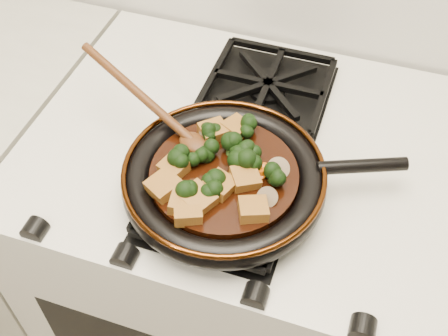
% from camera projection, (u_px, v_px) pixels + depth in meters
% --- Properties ---
extents(stove, '(0.76, 0.60, 0.90)m').
position_uv_depth(stove, '(240.00, 275.00, 1.32)').
color(stove, beige).
rests_on(stove, ground).
extents(burner_grate_front, '(0.23, 0.23, 0.03)m').
position_uv_depth(burner_grate_front, '(220.00, 199.00, 0.88)').
color(burner_grate_front, black).
rests_on(burner_grate_front, stove).
extents(burner_grate_back, '(0.23, 0.23, 0.03)m').
position_uv_depth(burner_grate_back, '(268.00, 87.00, 1.06)').
color(burner_grate_back, black).
rests_on(burner_grate_back, stove).
extents(skillet, '(0.43, 0.32, 0.05)m').
position_uv_depth(skillet, '(225.00, 179.00, 0.87)').
color(skillet, black).
rests_on(skillet, burner_grate_front).
extents(braising_sauce, '(0.23, 0.23, 0.02)m').
position_uv_depth(braising_sauce, '(224.00, 177.00, 0.87)').
color(braising_sauce, black).
rests_on(braising_sauce, skillet).
extents(tofu_cube_0, '(0.05, 0.05, 0.03)m').
position_uv_depth(tofu_cube_0, '(185.00, 203.00, 0.81)').
color(tofu_cube_0, brown).
rests_on(tofu_cube_0, braising_sauce).
extents(tofu_cube_1, '(0.05, 0.05, 0.03)m').
position_uv_depth(tofu_cube_1, '(188.00, 211.00, 0.80)').
color(tofu_cube_1, brown).
rests_on(tofu_cube_1, braising_sauce).
extents(tofu_cube_2, '(0.06, 0.06, 0.03)m').
position_uv_depth(tofu_cube_2, '(164.00, 186.00, 0.83)').
color(tofu_cube_2, brown).
rests_on(tofu_cube_2, braising_sauce).
extents(tofu_cube_3, '(0.06, 0.06, 0.03)m').
position_uv_depth(tofu_cube_3, '(245.00, 179.00, 0.84)').
color(tofu_cube_3, brown).
rests_on(tofu_cube_3, braising_sauce).
extents(tofu_cube_4, '(0.05, 0.05, 0.03)m').
position_uv_depth(tofu_cube_4, '(174.00, 168.00, 0.85)').
color(tofu_cube_4, brown).
rests_on(tofu_cube_4, braising_sauce).
extents(tofu_cube_5, '(0.05, 0.05, 0.03)m').
position_uv_depth(tofu_cube_5, '(253.00, 210.00, 0.80)').
color(tofu_cube_5, brown).
rests_on(tofu_cube_5, braising_sauce).
extents(tofu_cube_6, '(0.04, 0.04, 0.02)m').
position_uv_depth(tofu_cube_6, '(240.00, 169.00, 0.85)').
color(tofu_cube_6, brown).
rests_on(tofu_cube_6, braising_sauce).
extents(tofu_cube_7, '(0.06, 0.06, 0.03)m').
position_uv_depth(tofu_cube_7, '(213.00, 132.00, 0.90)').
color(tofu_cube_7, brown).
rests_on(tofu_cube_7, braising_sauce).
extents(tofu_cube_8, '(0.05, 0.05, 0.03)m').
position_uv_depth(tofu_cube_8, '(220.00, 186.00, 0.83)').
color(tofu_cube_8, brown).
rests_on(tofu_cube_8, braising_sauce).
extents(tofu_cube_9, '(0.05, 0.05, 0.03)m').
position_uv_depth(tofu_cube_9, '(236.00, 128.00, 0.91)').
color(tofu_cube_9, brown).
rests_on(tofu_cube_9, braising_sauce).
extents(tofu_cube_10, '(0.06, 0.06, 0.03)m').
position_uv_depth(tofu_cube_10, '(197.00, 200.00, 0.81)').
color(tofu_cube_10, brown).
rests_on(tofu_cube_10, braising_sauce).
extents(broccoli_floret_0, '(0.07, 0.08, 0.07)m').
position_uv_depth(broccoli_floret_0, '(193.00, 189.00, 0.83)').
color(broccoli_floret_0, black).
rests_on(broccoli_floret_0, braising_sauce).
extents(broccoli_floret_1, '(0.07, 0.07, 0.07)m').
position_uv_depth(broccoli_floret_1, '(230.00, 148.00, 0.87)').
color(broccoli_floret_1, black).
rests_on(broccoli_floret_1, braising_sauce).
extents(broccoli_floret_2, '(0.08, 0.08, 0.06)m').
position_uv_depth(broccoli_floret_2, '(214.00, 133.00, 0.90)').
color(broccoli_floret_2, black).
rests_on(broccoli_floret_2, braising_sauce).
extents(broccoli_floret_3, '(0.08, 0.08, 0.06)m').
position_uv_depth(broccoli_floret_3, '(272.00, 177.00, 0.84)').
color(broccoli_floret_3, black).
rests_on(broccoli_floret_3, braising_sauce).
extents(broccoli_floret_4, '(0.08, 0.09, 0.06)m').
position_uv_depth(broccoli_floret_4, '(188.00, 161.00, 0.86)').
color(broccoli_floret_4, black).
rests_on(broccoli_floret_4, braising_sauce).
extents(broccoli_floret_5, '(0.09, 0.09, 0.06)m').
position_uv_depth(broccoli_floret_5, '(216.00, 188.00, 0.83)').
color(broccoli_floret_5, black).
rests_on(broccoli_floret_5, braising_sauce).
extents(broccoli_floret_6, '(0.08, 0.08, 0.06)m').
position_uv_depth(broccoli_floret_6, '(242.00, 153.00, 0.87)').
color(broccoli_floret_6, black).
rests_on(broccoli_floret_6, braising_sauce).
extents(broccoli_floret_7, '(0.07, 0.08, 0.06)m').
position_uv_depth(broccoli_floret_7, '(245.00, 128.00, 0.90)').
color(broccoli_floret_7, black).
rests_on(broccoli_floret_7, braising_sauce).
extents(broccoli_floret_8, '(0.08, 0.08, 0.06)m').
position_uv_depth(broccoli_floret_8, '(204.00, 153.00, 0.87)').
color(broccoli_floret_8, black).
rests_on(broccoli_floret_8, braising_sauce).
extents(broccoli_floret_9, '(0.09, 0.09, 0.07)m').
position_uv_depth(broccoli_floret_9, '(247.00, 158.00, 0.86)').
color(broccoli_floret_9, black).
rests_on(broccoli_floret_9, braising_sauce).
extents(carrot_coin_0, '(0.03, 0.03, 0.02)m').
position_uv_depth(carrot_coin_0, '(163.00, 185.00, 0.84)').
color(carrot_coin_0, '#C44E05').
rests_on(carrot_coin_0, braising_sauce).
extents(carrot_coin_1, '(0.03, 0.03, 0.02)m').
position_uv_depth(carrot_coin_1, '(257.00, 172.00, 0.85)').
color(carrot_coin_1, '#C44E05').
rests_on(carrot_coin_1, braising_sauce).
extents(carrot_coin_2, '(0.03, 0.03, 0.02)m').
position_uv_depth(carrot_coin_2, '(183.00, 211.00, 0.81)').
color(carrot_coin_2, '#C44E05').
rests_on(carrot_coin_2, braising_sauce).
extents(carrot_coin_3, '(0.03, 0.03, 0.02)m').
position_uv_depth(carrot_coin_3, '(260.00, 169.00, 0.86)').
color(carrot_coin_3, '#C44E05').
rests_on(carrot_coin_3, braising_sauce).
extents(mushroom_slice_0, '(0.03, 0.03, 0.03)m').
position_uv_depth(mushroom_slice_0, '(267.00, 197.00, 0.82)').
color(mushroom_slice_0, '#7A6246').
rests_on(mushroom_slice_0, braising_sauce).
extents(mushroom_slice_1, '(0.05, 0.05, 0.03)m').
position_uv_depth(mushroom_slice_1, '(278.00, 169.00, 0.86)').
color(mushroom_slice_1, '#7A6246').
rests_on(mushroom_slice_1, braising_sauce).
extents(mushroom_slice_2, '(0.04, 0.04, 0.03)m').
position_uv_depth(mushroom_slice_2, '(210.00, 133.00, 0.91)').
color(mushroom_slice_2, '#7A6246').
rests_on(mushroom_slice_2, braising_sauce).
extents(mushroom_slice_3, '(0.04, 0.04, 0.03)m').
position_uv_depth(mushroom_slice_3, '(210.00, 132.00, 0.91)').
color(mushroom_slice_3, '#7A6246').
rests_on(mushroom_slice_3, braising_sauce).
extents(mushroom_slice_4, '(0.04, 0.04, 0.03)m').
position_uv_depth(mushroom_slice_4, '(183.00, 199.00, 0.82)').
color(mushroom_slice_4, '#7A6246').
rests_on(mushroom_slice_4, braising_sauce).
extents(wooden_spoon, '(0.16, 0.08, 0.26)m').
position_uv_depth(wooden_spoon, '(161.00, 113.00, 0.91)').
color(wooden_spoon, '#4C2710').
rests_on(wooden_spoon, braising_sauce).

